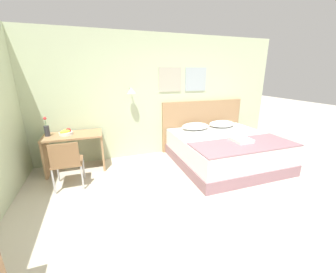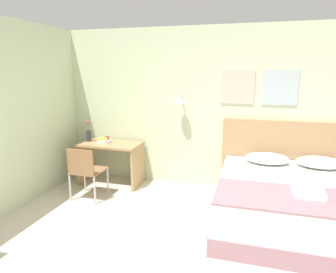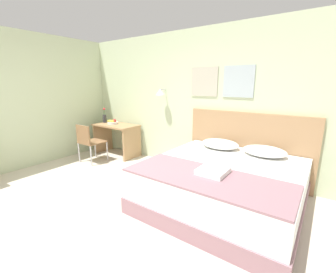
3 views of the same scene
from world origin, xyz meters
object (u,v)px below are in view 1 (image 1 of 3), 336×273
bed (225,150)px  desk (75,146)px  pillow_right (222,124)px  folded_towel_near_foot (241,140)px  flower_vase (47,130)px  headboard (202,125)px  fruit_bowl (66,132)px  pillow_left (195,126)px  throw_blanket (245,145)px  desk_chair (67,161)px

bed → desk: 3.03m
pillow_right → desk: bearing=-180.0°
pillow_right → folded_towel_near_foot: size_ratio=1.83×
desk → flower_vase: (-0.42, 0.02, 0.35)m
headboard → fruit_bowl: 3.07m
pillow_left → folded_towel_near_foot: (0.39, -1.14, -0.02)m
bed → headboard: (0.00, 1.01, 0.30)m
pillow_left → fruit_bowl: size_ratio=2.63×
fruit_bowl → flower_vase: bearing=176.1°
throw_blanket → fruit_bowl: (-3.05, 1.27, 0.17)m
headboard → folded_towel_near_foot: bearing=-88.6°
throw_blanket → desk: 3.20m
desk → flower_vase: bearing=177.2°
pillow_left → flower_vase: (-3.00, 0.02, 0.18)m
bed → desk: size_ratio=1.89×
throw_blanket → desk_chair: 3.05m
throw_blanket → fruit_bowl: bearing=157.3°
desk_chair → throw_blanket: bearing=-10.4°
pillow_right → fruit_bowl: bearing=-180.0°
bed → throw_blanket: throw_blanket is taller
pillow_left → headboard: bearing=40.9°
headboard → flower_vase: 3.38m
bed → fruit_bowl: 3.16m
desk_chair → folded_towel_near_foot: bearing=-7.7°
desk_chair → flower_vase: bearing=115.6°
bed → throw_blanket: (0.00, -0.57, 0.31)m
folded_towel_near_foot → pillow_left: bearing=108.9°
folded_towel_near_foot → desk_chair: (-3.03, 0.41, -0.15)m
desk → fruit_bowl: (-0.11, -0.00, 0.28)m
headboard → throw_blanket: 1.58m
pillow_left → folded_towel_near_foot: bearing=-71.1°
bed → desk_chair: (-3.00, -0.02, 0.20)m
headboard → desk: size_ratio=2.01×
headboard → desk_chair: size_ratio=2.53×
headboard → pillow_left: bearing=-139.1°
pillow_left → throw_blanket: bearing=-74.4°
pillow_left → throw_blanket: size_ratio=0.33×
desk → desk_chair: desk_chair is taller
desk → pillow_left: bearing=0.0°
headboard → pillow_right: (0.36, -0.31, 0.07)m
flower_vase → desk: bearing=-2.8°
pillow_left → pillow_right: size_ratio=1.00×
bed → pillow_right: 0.87m
bed → desk_chair: desk_chair is taller
pillow_right → flower_vase: flower_vase is taller
fruit_bowl → folded_towel_near_foot: bearing=-20.3°
bed → desk: (-2.94, 0.70, 0.21)m
fruit_bowl → flower_vase: flower_vase is taller
bed → fruit_bowl: size_ratio=8.23×
bed → flower_vase: flower_vase is taller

